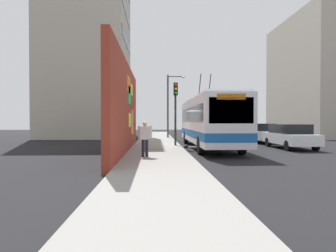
% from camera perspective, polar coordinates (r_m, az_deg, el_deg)
% --- Properties ---
extents(ground_plane, '(80.00, 80.00, 0.00)m').
position_cam_1_polar(ground_plane, '(20.96, 2.22, -3.93)').
color(ground_plane, black).
extents(sidewalk_slab, '(48.00, 3.20, 0.15)m').
position_cam_1_polar(sidewalk_slab, '(20.88, -2.17, -3.74)').
color(sidewalk_slab, gray).
rests_on(sidewalk_slab, ground_plane).
extents(graffiti_wall, '(13.29, 0.32, 4.95)m').
position_cam_1_polar(graffiti_wall, '(16.56, -8.15, 3.33)').
color(graffiti_wall, maroon).
rests_on(graffiti_wall, ground_plane).
extents(building_far_left, '(10.83, 8.57, 20.67)m').
position_cam_1_polar(building_far_left, '(35.61, -15.07, 14.83)').
color(building_far_left, '#B2A899').
rests_on(building_far_left, ground_plane).
extents(building_far_right, '(13.46, 6.72, 13.69)m').
position_cam_1_polar(building_far_right, '(38.90, 26.59, 8.34)').
color(building_far_right, '#B2A899').
rests_on(building_far_right, ground_plane).
extents(city_bus, '(11.60, 2.50, 5.07)m').
position_cam_1_polar(city_bus, '(19.67, 7.81, 1.07)').
color(city_bus, silver).
rests_on(city_bus, ground_plane).
extents(parked_car_white, '(4.64, 1.91, 1.58)m').
position_cam_1_polar(parked_car_white, '(20.76, 22.35, -1.73)').
color(parked_car_white, white).
rests_on(parked_car_white, ground_plane).
extents(parked_car_silver, '(4.68, 1.84, 1.58)m').
position_cam_1_polar(parked_car_silver, '(25.75, 17.29, -1.19)').
color(parked_car_silver, '#B7B7BC').
rests_on(parked_car_silver, ground_plane).
extents(parked_car_champagne, '(4.41, 1.81, 1.58)m').
position_cam_1_polar(parked_car_champagne, '(31.90, 13.35, -0.77)').
color(parked_car_champagne, '#C6B793').
rests_on(parked_car_champagne, ground_plane).
extents(pedestrian_near_wall, '(0.22, 0.66, 1.62)m').
position_cam_1_polar(pedestrian_near_wall, '(13.55, -4.45, -1.98)').
color(pedestrian_near_wall, '#1E1E2D').
rests_on(pedestrian_near_wall, sidewalk_slab).
extents(traffic_light, '(0.49, 0.28, 4.21)m').
position_cam_1_polar(traffic_light, '(19.88, 1.46, 4.41)').
color(traffic_light, '#2D382D').
rests_on(traffic_light, sidewalk_slab).
extents(street_lamp, '(0.44, 1.78, 6.17)m').
position_cam_1_polar(street_lamp, '(29.37, 0.38, 4.75)').
color(street_lamp, '#4C4C51').
rests_on(street_lamp, sidewalk_slab).
extents(curbside_puddle, '(1.98, 1.98, 0.00)m').
position_cam_1_polar(curbside_puddle, '(20.32, 4.07, -4.08)').
color(curbside_puddle, black).
rests_on(curbside_puddle, ground_plane).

